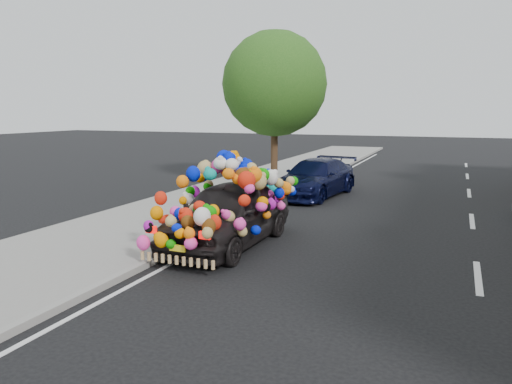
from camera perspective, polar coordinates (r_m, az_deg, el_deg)
ground at (r=10.50m, az=3.87°, el=-7.31°), size 100.00×100.00×0.00m
sidewalk at (r=12.46m, az=-15.33°, el=-4.67°), size 4.00×60.00×0.12m
kerb at (r=11.40m, az=-7.47°, el=-5.68°), size 0.15×60.00×0.13m
lane_markings at (r=10.04m, az=24.04°, el=-8.89°), size 6.00×50.00×0.01m
tree_near_sidewalk at (r=20.30m, az=2.15°, el=12.24°), size 4.20×4.20×6.13m
plush_art_car at (r=11.09m, az=-3.22°, el=-0.75°), size 2.13×4.44×2.08m
navy_sedan at (r=17.66m, az=6.77°, el=1.62°), size 2.39×4.65×1.29m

